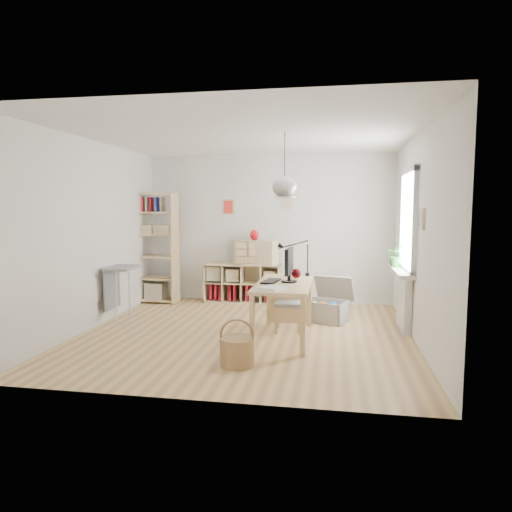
% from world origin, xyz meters
% --- Properties ---
extents(ground, '(4.50, 4.50, 0.00)m').
position_xyz_m(ground, '(0.00, 0.00, 0.00)').
color(ground, tan).
rests_on(ground, ground).
extents(room_shell, '(4.50, 4.50, 4.50)m').
position_xyz_m(room_shell, '(0.55, -0.15, 2.00)').
color(room_shell, white).
rests_on(room_shell, ground).
extents(window_unit, '(0.07, 1.16, 1.46)m').
position_xyz_m(window_unit, '(2.23, 0.60, 1.55)').
color(window_unit, white).
rests_on(window_unit, ground).
extents(radiator, '(0.10, 0.80, 0.80)m').
position_xyz_m(radiator, '(2.19, 0.60, 0.40)').
color(radiator, white).
rests_on(radiator, ground).
extents(windowsill, '(0.22, 1.20, 0.06)m').
position_xyz_m(windowsill, '(2.14, 0.60, 0.83)').
color(windowsill, silver).
rests_on(windowsill, radiator).
extents(desk, '(0.70, 1.50, 0.75)m').
position_xyz_m(desk, '(0.55, -0.15, 0.66)').
color(desk, tan).
rests_on(desk, ground).
extents(cube_shelf, '(1.40, 0.38, 0.72)m').
position_xyz_m(cube_shelf, '(-0.47, 2.08, 0.30)').
color(cube_shelf, beige).
rests_on(cube_shelf, ground).
extents(tall_bookshelf, '(0.80, 0.38, 2.00)m').
position_xyz_m(tall_bookshelf, '(-2.04, 1.80, 1.09)').
color(tall_bookshelf, tan).
rests_on(tall_bookshelf, ground).
extents(side_table, '(0.40, 0.55, 0.85)m').
position_xyz_m(side_table, '(-2.04, 0.35, 0.67)').
color(side_table, gray).
rests_on(side_table, ground).
extents(chair, '(0.39, 0.39, 0.75)m').
position_xyz_m(chair, '(0.57, 0.27, 0.43)').
color(chair, gray).
rests_on(chair, ground).
extents(wicker_basket, '(0.38, 0.38, 0.53)m').
position_xyz_m(wicker_basket, '(0.16, -1.29, 0.17)').
color(wicker_basket, olive).
rests_on(wicker_basket, ground).
extents(storage_chest, '(0.84, 0.88, 0.66)m').
position_xyz_m(storage_chest, '(1.10, 0.92, 0.22)').
color(storage_chest, '#B5B4B0').
rests_on(storage_chest, ground).
extents(monitor, '(0.21, 0.52, 0.45)m').
position_xyz_m(monitor, '(0.61, -0.09, 1.01)').
color(monitor, black).
rests_on(monitor, desk).
extents(keyboard, '(0.23, 0.47, 0.02)m').
position_xyz_m(keyboard, '(0.37, -0.11, 0.76)').
color(keyboard, black).
rests_on(keyboard, desk).
extents(task_lamp, '(0.46, 0.17, 0.49)m').
position_xyz_m(task_lamp, '(0.60, 0.45, 1.08)').
color(task_lamp, black).
rests_on(task_lamp, desk).
extents(yarn_ball, '(0.14, 0.14, 0.14)m').
position_xyz_m(yarn_ball, '(0.68, 0.26, 0.82)').
color(yarn_ball, '#46090C').
rests_on(yarn_ball, desk).
extents(paper_tray, '(0.34, 0.37, 0.03)m').
position_xyz_m(paper_tray, '(0.46, -0.65, 0.76)').
color(paper_tray, silver).
rests_on(paper_tray, desk).
extents(drawer_chest, '(0.81, 0.50, 0.43)m').
position_xyz_m(drawer_chest, '(-0.20, 2.04, 0.93)').
color(drawer_chest, beige).
rests_on(drawer_chest, cube_shelf).
extents(red_vase, '(0.16, 0.16, 0.19)m').
position_xyz_m(red_vase, '(-0.23, 2.04, 1.25)').
color(red_vase, '#9F0D12').
rests_on(red_vase, drawer_chest).
extents(potted_plant, '(0.39, 0.36, 0.34)m').
position_xyz_m(potted_plant, '(2.12, 0.95, 1.03)').
color(potted_plant, '#296B28').
rests_on(potted_plant, windowsill).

